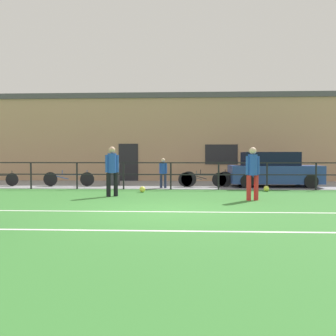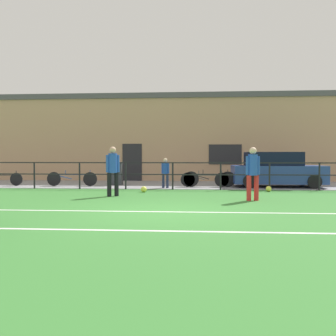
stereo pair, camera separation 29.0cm
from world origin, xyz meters
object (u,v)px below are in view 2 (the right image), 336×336
Objects in this scene: spectator_child at (165,171)px; parked_car_red at (276,170)px; player_striker at (113,168)px; soccer_ball_spare at (269,189)px; player_winger at (253,170)px; bicycle_parked_0 at (209,179)px; bicycle_parked_4 at (0,179)px; soccer_ball_match at (144,189)px; bicycle_parked_3 at (205,179)px; trash_bin_0 at (117,173)px; bicycle_parked_2 at (72,179)px.

parked_car_red is at bearing -152.24° from spectator_child.
soccer_ball_spare is (5.79, 2.04, -0.88)m from player_striker.
parked_car_red is at bearing -124.39° from player_winger.
soccer_ball_spare is 0.17× the size of spectator_child.
player_winger reaches higher than parked_car_red.
bicycle_parked_0 reaches higher than bicycle_parked_4.
soccer_ball_match is 0.11× the size of bicycle_parked_3.
bicycle_parked_0 is 1.08× the size of bicycle_parked_4.
bicycle_parked_4 is 5.46m from trash_bin_0.
parked_car_red is 1.69× the size of bicycle_parked_2.
player_winger is (4.69, -0.90, -0.03)m from player_striker.
soccer_ball_spare is 3.07m from bicycle_parked_3.
player_striker is 7.75m from parked_car_red.
player_striker is at bearing -130.81° from bicycle_parked_3.
player_winger reaches higher than spectator_child.
spectator_child reaches higher than bicycle_parked_4.
bicycle_parked_2 is 3.46m from bicycle_parked_4.
soccer_ball_match is at bearing -45.83° from player_winger.
parked_car_red is at bearing 5.29° from bicycle_parked_3.
bicycle_parked_2 reaches higher than soccer_ball_match.
player_striker reaches higher than bicycle_parked_2.
player_striker is at bearing 79.99° from spectator_child.
soccer_ball_spare is 0.05× the size of parked_car_red.
soccer_ball_spare is 12.20m from bicycle_parked_4.
trash_bin_0 is at bearing 118.74° from soccer_ball_match.
player_striker reaches higher than spectator_child.
soccer_ball_match is 0.18× the size of spectator_child.
bicycle_parked_4 is at bearing 11.78° from spectator_child.
spectator_child is 0.60× the size of bicycle_parked_3.
bicycle_parked_4 is (-12.06, 1.80, 0.23)m from soccer_ball_spare.
soccer_ball_spare is at bearing 7.00° from soccer_ball_match.
bicycle_parked_3 is at bearing -0.00° from bicycle_parked_2.
player_striker is at bearing -132.57° from bicycle_parked_0.
spectator_child is 5.04m from parked_car_red.
player_winger is 1.30× the size of spectator_child.
soccer_ball_spare is (4.90, 0.60, -0.01)m from soccer_ball_match.
bicycle_parked_2 is 1.09× the size of bicycle_parked_4.
parked_car_red is (6.54, 4.14, -0.22)m from player_striker.
bicycle_parked_0 is (-2.26, 1.80, 0.27)m from soccer_ball_spare.
trash_bin_0 is at bearing -103.27° from player_striker.
spectator_child is at bearing 164.92° from soccer_ball_spare.
spectator_child reaches higher than bicycle_parked_3.
bicycle_parked_0 is at bearing 42.33° from soccer_ball_match.
trash_bin_0 is (-4.41, 0.82, 0.20)m from bicycle_parked_0.
spectator_child is (1.59, 3.17, -0.23)m from player_striker.
bicycle_parked_4 is at bearing 171.50° from soccer_ball_spare.
trash_bin_0 is at bearing 175.97° from parked_car_red.
bicycle_parked_2 reaches higher than bicycle_parked_4.
soccer_ball_spare is at bearing -124.73° from player_winger.
bicycle_parked_0 is at bearing -144.19° from spectator_child.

